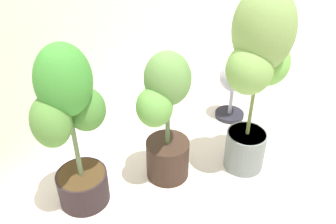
# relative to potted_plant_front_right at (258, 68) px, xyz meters

# --- Properties ---
(ground_plane) EXTENTS (8.00, 8.00, 0.00)m
(ground_plane) POSITION_rel_potted_plant_front_right_xyz_m (-0.28, 0.15, -0.58)
(ground_plane) COLOR silver
(ground_plane) RESTS_ON ground
(potted_plant_front_right) EXTENTS (0.39, 0.29, 0.94)m
(potted_plant_front_right) POSITION_rel_potted_plant_front_right_xyz_m (0.00, 0.00, 0.00)
(potted_plant_front_right) COLOR slate
(potted_plant_front_right) RESTS_ON ground
(potted_plant_center) EXTENTS (0.34, 0.28, 0.69)m
(potted_plant_center) POSITION_rel_potted_plant_front_right_xyz_m (-0.27, 0.32, -0.22)
(potted_plant_center) COLOR #35231A
(potted_plant_center) RESTS_ON ground
(potted_plant_back_left) EXTENTS (0.38, 0.27, 0.80)m
(potted_plant_back_left) POSITION_rel_potted_plant_front_right_xyz_m (-0.61, 0.57, -0.13)
(potted_plant_back_left) COLOR black
(potted_plant_back_left) RESTS_ON ground
(floor_fan) EXTENTS (0.21, 0.21, 0.36)m
(floor_fan) POSITION_rel_potted_plant_front_right_xyz_m (0.38, 0.23, -0.34)
(floor_fan) COLOR #21212B
(floor_fan) RESTS_ON ground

